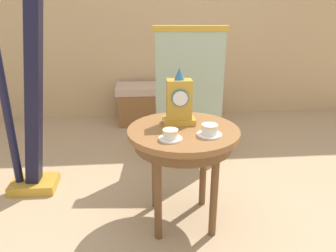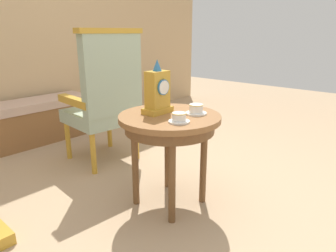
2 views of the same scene
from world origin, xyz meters
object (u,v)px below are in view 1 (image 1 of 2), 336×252
at_px(side_table, 183,142).
at_px(teacup_left, 170,135).
at_px(harp, 26,100).
at_px(mantel_clock, 179,102).
at_px(window_bench, 164,103).
at_px(teacup_right, 209,130).
at_px(armchair, 188,94).

relative_size(side_table, teacup_left, 5.17).
bearing_deg(side_table, harp, 155.53).
distance_m(mantel_clock, harp, 1.06).
xyz_separation_m(side_table, window_bench, (0.03, 1.86, -0.31)).
bearing_deg(side_table, window_bench, 89.17).
bearing_deg(teacup_right, harp, 153.33).
relative_size(mantel_clock, armchair, 0.29).
relative_size(side_table, teacup_right, 4.74).
xyz_separation_m(mantel_clock, window_bench, (0.04, 1.77, -0.53)).
bearing_deg(harp, mantel_clock, -20.59).
bearing_deg(mantel_clock, armchair, 77.54).
bearing_deg(window_bench, teacup_left, -93.31).
xyz_separation_m(side_table, harp, (-1.01, 0.46, 0.15)).
bearing_deg(side_table, teacup_left, -120.66).
relative_size(teacup_left, armchair, 0.11).
bearing_deg(armchair, teacup_right, -91.58).
relative_size(armchair, harp, 0.67).
bearing_deg(harp, window_bench, 53.52).
bearing_deg(window_bench, armchair, -82.91).
bearing_deg(teacup_right, window_bench, 92.88).
height_order(teacup_left, harp, harp).
xyz_separation_m(side_table, teacup_left, (-0.09, -0.15, 0.11)).
height_order(side_table, teacup_left, teacup_left).
bearing_deg(armchair, harp, -161.40).
bearing_deg(window_bench, harp, -126.48).
bearing_deg(teacup_left, window_bench, 86.69).
xyz_separation_m(teacup_right, window_bench, (-0.10, 1.97, -0.42)).
bearing_deg(mantel_clock, teacup_left, -107.18).
xyz_separation_m(teacup_left, teacup_right, (0.22, 0.04, 0.00)).
distance_m(mantel_clock, window_bench, 1.85).
height_order(teacup_left, window_bench, teacup_left).
height_order(side_table, mantel_clock, mantel_clock).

